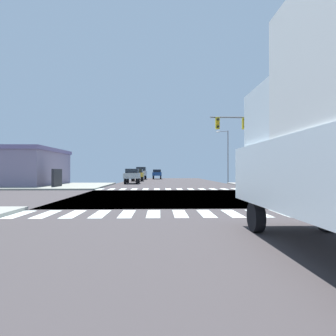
% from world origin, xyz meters
% --- Properties ---
extents(ground, '(90.00, 90.00, 0.05)m').
position_xyz_m(ground, '(0.00, 0.00, -0.03)').
color(ground, '#3D3738').
extents(sidewalk_corner_ne, '(12.00, 12.00, 0.14)m').
position_xyz_m(sidewalk_corner_ne, '(13.00, 12.00, 0.07)').
color(sidewalk_corner_ne, gray).
rests_on(sidewalk_corner_ne, ground).
extents(sidewalk_corner_nw, '(12.00, 12.00, 0.14)m').
position_xyz_m(sidewalk_corner_nw, '(-13.00, 12.00, 0.07)').
color(sidewalk_corner_nw, gray).
rests_on(sidewalk_corner_nw, ground).
extents(crosswalk_near, '(13.50, 2.00, 0.01)m').
position_xyz_m(crosswalk_near, '(-0.25, -7.30, 0.00)').
color(crosswalk_near, silver).
rests_on(crosswalk_near, ground).
extents(crosswalk_far, '(13.50, 2.00, 0.01)m').
position_xyz_m(crosswalk_far, '(-0.25, 7.30, 0.00)').
color(crosswalk_far, silver).
rests_on(crosswalk_far, ground).
extents(traffic_signal_mast, '(5.69, 0.55, 6.79)m').
position_xyz_m(traffic_signal_mast, '(6.42, 7.14, 4.98)').
color(traffic_signal_mast, gray).
rests_on(traffic_signal_mast, ground).
extents(street_lamp, '(1.78, 0.32, 7.26)m').
position_xyz_m(street_lamp, '(7.83, 21.83, 4.40)').
color(street_lamp, gray).
rests_on(street_lamp, ground).
extents(bank_building, '(12.61, 10.28, 4.06)m').
position_xyz_m(bank_building, '(-18.28, 13.70, 2.04)').
color(bank_building, gray).
rests_on(bank_building, ground).
extents(sedan_farside_2, '(1.80, 4.30, 1.88)m').
position_xyz_m(sedan_farside_2, '(-5.00, 18.61, 1.12)').
color(sedan_farside_2, black).
rests_on(sedan_farside_2, ground).
extents(suv_crossing_1, '(4.60, 1.96, 2.34)m').
position_xyz_m(suv_crossing_1, '(5.78, -3.50, 1.39)').
color(suv_crossing_1, black).
rests_on(suv_crossing_1, ground).
extents(suv_leading_2, '(1.96, 4.60, 2.34)m').
position_xyz_m(suv_leading_2, '(-5.00, 36.99, 1.39)').
color(suv_leading_2, black).
rests_on(suv_leading_2, ground).
extents(sedan_trailing_3, '(1.80, 4.30, 1.88)m').
position_xyz_m(sedan_trailing_3, '(-5.00, 27.66, 1.12)').
color(sedan_trailing_3, black).
rests_on(sedan_trailing_3, ground).
extents(sedan_outer_4, '(1.80, 4.30, 1.88)m').
position_xyz_m(sedan_outer_4, '(-2.00, 38.92, 1.12)').
color(sedan_outer_4, black).
rests_on(sedan_outer_4, ground).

